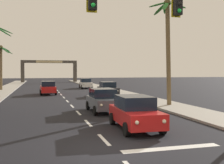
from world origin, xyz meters
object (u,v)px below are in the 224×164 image
(sedan_parked_nearest_kerb, at_px, (108,89))
(town_gateway_arch, at_px, (49,68))
(sedan_parked_mid_kerb, at_px, (86,83))
(sedan_lead_at_stop_bar, at_px, (135,112))
(sedan_third_in_queue, at_px, (103,100))
(palm_left_farthest, at_px, (1,59))
(sedan_oncoming_far, at_px, (48,88))
(palm_right_second, at_px, (168,35))
(traffic_signal_mast, at_px, (181,19))

(sedan_parked_nearest_kerb, xyz_separation_m, town_gateway_arch, (-5.24, 41.67, 2.95))
(town_gateway_arch, bearing_deg, sedan_parked_mid_kerb, -79.09)
(sedan_lead_at_stop_bar, relative_size, sedan_third_in_queue, 1.01)
(palm_left_farthest, relative_size, town_gateway_arch, 0.48)
(sedan_lead_at_stop_bar, height_order, sedan_oncoming_far, same)
(sedan_third_in_queue, bearing_deg, palm_right_second, 14.38)
(sedan_third_in_queue, height_order, palm_right_second, palm_right_second)
(sedan_oncoming_far, bearing_deg, town_gateway_arch, 87.59)
(sedan_lead_at_stop_bar, relative_size, sedan_parked_mid_kerb, 1.00)
(sedan_third_in_queue, distance_m, sedan_parked_mid_kerb, 27.44)
(sedan_lead_at_stop_bar, distance_m, sedan_third_in_queue, 6.13)
(sedan_oncoming_far, relative_size, palm_right_second, 0.51)
(sedan_oncoming_far, distance_m, town_gateway_arch, 37.83)
(sedan_lead_at_stop_bar, distance_m, palm_right_second, 10.77)
(sedan_parked_nearest_kerb, height_order, town_gateway_arch, town_gateway_arch)
(traffic_signal_mast, bearing_deg, sedan_lead_at_stop_bar, 114.17)
(sedan_lead_at_stop_bar, bearing_deg, sedan_oncoming_far, 99.25)
(palm_left_farthest, distance_m, palm_right_second, 28.16)
(sedan_lead_at_stop_bar, height_order, town_gateway_arch, town_gateway_arch)
(sedan_parked_nearest_kerb, relative_size, palm_left_farthest, 0.65)
(sedan_lead_at_stop_bar, bearing_deg, sedan_third_in_queue, 92.23)
(sedan_parked_nearest_kerb, xyz_separation_m, palm_left_farthest, (-13.40, 12.64, 3.97))
(palm_right_second, xyz_separation_m, town_gateway_arch, (-7.68, 52.28, -2.15))
(sedan_parked_nearest_kerb, xyz_separation_m, palm_right_second, (2.44, -10.61, 5.09))
(sedan_lead_at_stop_bar, bearing_deg, sedan_parked_mid_kerb, 84.72)
(sedan_parked_mid_kerb, height_order, town_gateway_arch, town_gateway_arch)
(sedan_parked_nearest_kerb, bearing_deg, town_gateway_arch, 97.17)
(traffic_signal_mast, height_order, palm_left_farthest, traffic_signal_mast)
(sedan_parked_nearest_kerb, height_order, sedan_parked_mid_kerb, same)
(traffic_signal_mast, xyz_separation_m, sedan_parked_mid_kerb, (1.94, 35.90, -4.28))
(sedan_third_in_queue, bearing_deg, sedan_parked_nearest_kerb, 74.13)
(sedan_parked_nearest_kerb, distance_m, palm_left_farthest, 18.85)
(palm_right_second, bearing_deg, sedan_parked_mid_kerb, 95.68)
(traffic_signal_mast, relative_size, town_gateway_arch, 0.77)
(sedan_third_in_queue, bearing_deg, traffic_signal_mast, -80.97)
(palm_right_second, bearing_deg, sedan_lead_at_stop_bar, -126.46)
(sedan_oncoming_far, xyz_separation_m, palm_left_farthest, (-6.58, 8.65, 3.97))
(palm_right_second, bearing_deg, sedan_third_in_queue, -165.62)
(sedan_oncoming_far, height_order, town_gateway_arch, town_gateway_arch)
(sedan_lead_at_stop_bar, height_order, palm_right_second, palm_right_second)
(sedan_parked_nearest_kerb, distance_m, sedan_parked_mid_kerb, 15.12)
(sedan_parked_mid_kerb, bearing_deg, sedan_oncoming_far, -121.05)
(sedan_lead_at_stop_bar, height_order, palm_left_farthest, palm_left_farthest)
(sedan_lead_at_stop_bar, distance_m, sedan_parked_mid_kerb, 33.51)
(town_gateway_arch, bearing_deg, sedan_third_in_queue, -88.09)
(sedan_parked_mid_kerb, bearing_deg, sedan_lead_at_stop_bar, -95.28)
(sedan_parked_nearest_kerb, xyz_separation_m, sedan_parked_mid_kerb, (-0.12, 15.12, 0.00))
(sedan_third_in_queue, relative_size, sedan_parked_mid_kerb, 0.99)
(traffic_signal_mast, relative_size, palm_right_second, 1.24)
(sedan_oncoming_far, distance_m, sedan_parked_mid_kerb, 12.99)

